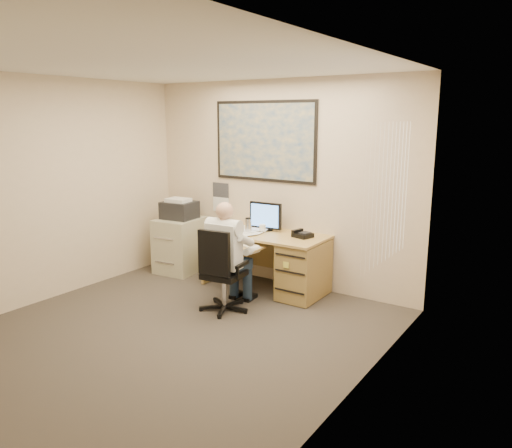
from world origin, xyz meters
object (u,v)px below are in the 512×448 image
Objects in this scene: desk at (288,259)px; person at (225,257)px; office_chair at (221,287)px; filing_cabinet at (180,240)px.

person is (-0.32, -0.88, 0.19)m from desk.
desk is 1.02m from office_chair.
filing_cabinet reaches higher than office_chair.
person reaches higher than office_chair.
office_chair is at bearing -99.11° from person.
desk is 1.78m from filing_cabinet.
desk is at bearing 63.98° from office_chair.
office_chair is at bearing -37.53° from filing_cabinet.
person reaches higher than filing_cabinet.
desk is at bearing -3.95° from filing_cabinet.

